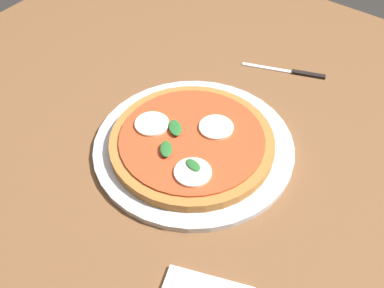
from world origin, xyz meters
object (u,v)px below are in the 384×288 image
(knife, at_px, (294,72))
(dining_table, at_px, (209,162))
(pizza, at_px, (191,142))
(serving_tray, at_px, (192,145))

(knife, bearing_deg, dining_table, 81.12)
(dining_table, xyz_separation_m, knife, (-0.04, -0.26, 0.09))
(dining_table, relative_size, pizza, 4.51)
(serving_tray, relative_size, pizza, 1.23)
(knife, bearing_deg, serving_tray, 81.83)
(pizza, xyz_separation_m, knife, (-0.04, -0.32, -0.02))
(dining_table, xyz_separation_m, pizza, (0.00, 0.06, 0.11))
(serving_tray, height_order, pizza, pizza)
(serving_tray, distance_m, knife, 0.32)
(pizza, height_order, knife, pizza)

